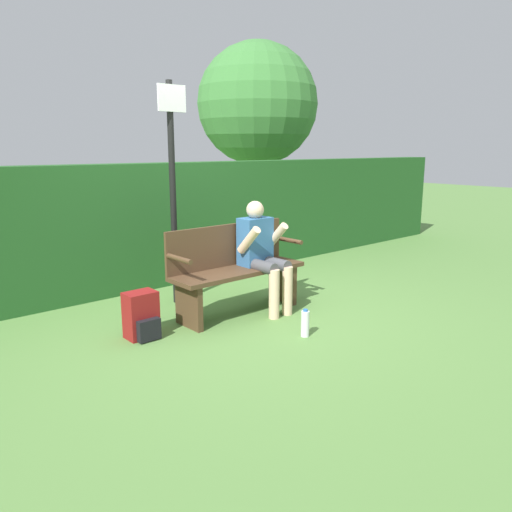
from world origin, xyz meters
The scene contains 8 objects.
ground_plane centered at (0.00, 0.00, 0.00)m, with size 40.00×40.00×0.00m, color #5B8942.
hedge_back centered at (0.00, 1.61, 0.78)m, with size 12.00×0.37×1.56m.
park_bench centered at (0.00, 0.06, 0.48)m, with size 1.53×0.45×0.94m.
person_seated centered at (0.26, -0.07, 0.67)m, with size 0.48×0.57×1.19m.
backpack centered at (-1.13, 0.06, 0.21)m, with size 0.29×0.28×0.44m.
water_bottle centered at (0.04, -0.93, 0.13)m, with size 0.08×0.08×0.27m.
signpost centered at (-0.29, 0.79, 1.38)m, with size 0.33×0.09×2.45m.
tree centered at (3.62, 3.81, 2.58)m, with size 2.40×2.40×3.80m.
Camera 1 is at (-3.24, -3.97, 1.75)m, focal length 35.00 mm.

